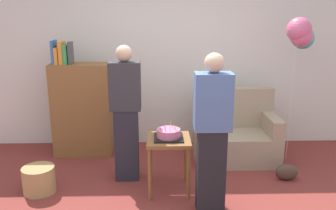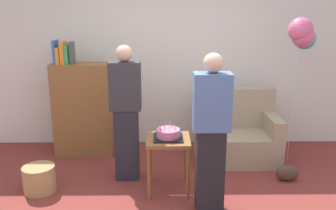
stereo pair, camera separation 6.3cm
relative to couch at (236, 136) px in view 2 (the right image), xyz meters
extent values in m
cube|color=silver|center=(-0.83, 0.71, 1.01)|extent=(6.00, 0.10, 2.70)
cube|color=gray|center=(0.00, -0.06, -0.14)|extent=(1.10, 0.70, 0.40)
cube|color=gray|center=(0.00, 0.21, 0.34)|extent=(1.10, 0.16, 0.56)
cube|color=gray|center=(-0.47, -0.06, 0.18)|extent=(0.16, 0.70, 0.24)
cube|color=gray|center=(0.47, -0.06, 0.18)|extent=(0.16, 0.70, 0.24)
cube|color=brown|center=(-2.12, 0.24, 0.31)|extent=(0.80, 0.36, 1.30)
cube|color=#3366B7|center=(-2.44, 0.24, 1.12)|extent=(0.03, 0.25, 0.32)
cube|color=orange|center=(-2.40, 0.24, 1.07)|extent=(0.05, 0.26, 0.22)
cube|color=orange|center=(-2.34, 0.24, 1.11)|extent=(0.05, 0.24, 0.30)
cube|color=#38934C|center=(-2.28, 0.24, 1.09)|extent=(0.05, 0.25, 0.26)
cube|color=#4C4C51|center=(-2.23, 0.24, 1.11)|extent=(0.05, 0.17, 0.30)
cube|color=brown|center=(-0.94, -0.89, 0.28)|extent=(0.48, 0.48, 0.04)
cylinder|color=brown|center=(-1.15, -1.10, -0.04)|extent=(0.04, 0.04, 0.60)
cylinder|color=brown|center=(-0.73, -1.10, -0.04)|extent=(0.04, 0.04, 0.60)
cylinder|color=brown|center=(-1.15, -0.68, -0.04)|extent=(0.04, 0.04, 0.60)
cylinder|color=brown|center=(-0.73, -0.68, -0.04)|extent=(0.04, 0.04, 0.60)
cube|color=black|center=(-0.94, -0.89, 0.30)|extent=(0.32, 0.32, 0.02)
cylinder|color=#D66B93|center=(-0.94, -0.89, 0.36)|extent=(0.26, 0.26, 0.09)
cylinder|color=#F2CC4C|center=(-0.87, -0.89, 0.43)|extent=(0.01, 0.01, 0.05)
cylinder|color=#66B2E5|center=(-0.89, -0.85, 0.43)|extent=(0.01, 0.01, 0.06)
cylinder|color=#F2CC4C|center=(-0.92, -0.81, 0.43)|extent=(0.01, 0.01, 0.06)
cylinder|color=#EA668C|center=(-0.98, -0.83, 0.43)|extent=(0.01, 0.01, 0.06)
cylinder|color=#66B2E5|center=(-1.02, -0.87, 0.43)|extent=(0.01, 0.01, 0.06)
cylinder|color=#EA668C|center=(-1.03, -0.92, 0.43)|extent=(0.01, 0.01, 0.05)
cylinder|color=#EA668C|center=(-0.98, -0.96, 0.43)|extent=(0.01, 0.01, 0.05)
cylinder|color=#66B2E5|center=(-0.93, -0.96, 0.43)|extent=(0.01, 0.01, 0.05)
cylinder|color=#F2CC4C|center=(-0.86, -0.94, 0.43)|extent=(0.01, 0.01, 0.06)
cube|color=#23232D|center=(-1.43, -0.57, 0.10)|extent=(0.28, 0.20, 0.88)
cube|color=#2D2D33|center=(-1.43, -0.57, 0.82)|extent=(0.36, 0.22, 0.56)
sphere|color=#D1A889|center=(-1.43, -0.57, 1.19)|extent=(0.19, 0.19, 0.19)
cube|color=black|center=(-0.53, -1.31, 0.10)|extent=(0.28, 0.20, 0.88)
cube|color=#4C6BA3|center=(-0.53, -1.31, 0.82)|extent=(0.36, 0.22, 0.56)
sphere|color=#D1A889|center=(-0.53, -1.31, 1.19)|extent=(0.19, 0.19, 0.19)
cylinder|color=#A88451|center=(-2.41, -0.89, -0.19)|extent=(0.36, 0.36, 0.30)
ellipsoid|color=#473328|center=(0.51, -0.66, -0.24)|extent=(0.28, 0.14, 0.20)
cylinder|color=silver|center=(0.72, -0.03, 0.51)|extent=(0.00, 0.00, 1.69)
sphere|color=#D65B84|center=(0.75, -0.01, 1.42)|extent=(0.32, 0.32, 0.32)
sphere|color=#D65B84|center=(0.79, 0.00, 1.34)|extent=(0.29, 0.29, 0.29)
sphere|color=#2DADA8|center=(0.84, 0.05, 1.31)|extent=(0.29, 0.29, 0.29)
camera|label=1|loc=(-1.05, -4.63, 1.68)|focal=38.44mm
camera|label=2|loc=(-0.98, -4.63, 1.68)|focal=38.44mm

